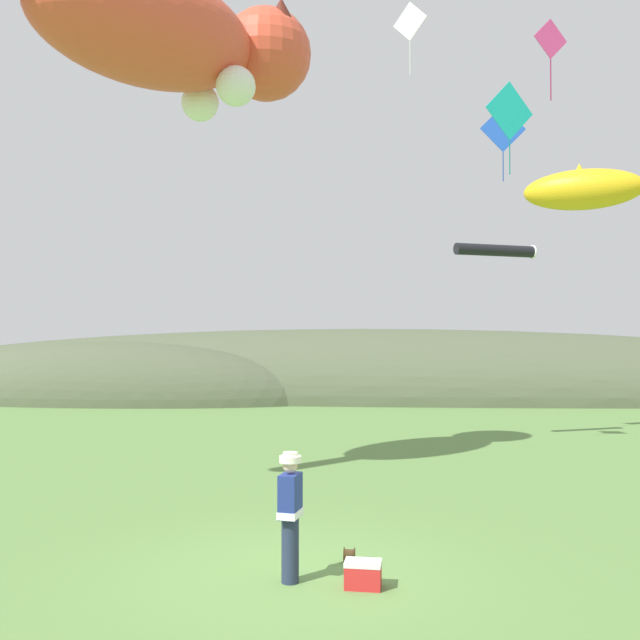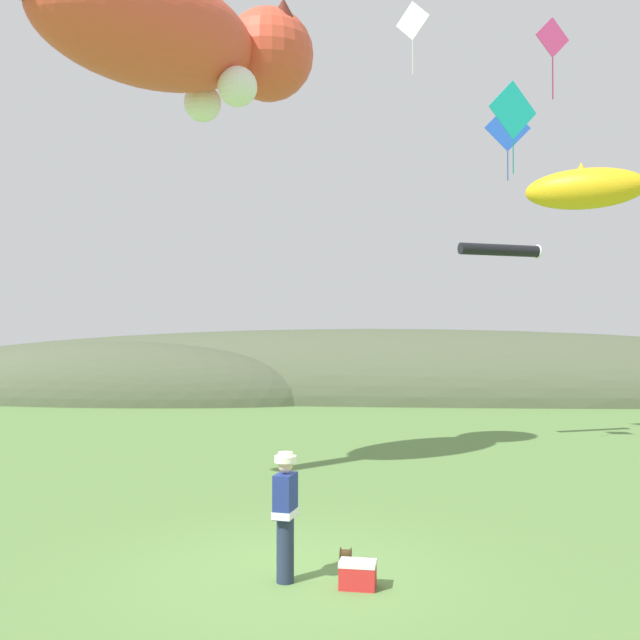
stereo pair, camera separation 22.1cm
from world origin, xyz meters
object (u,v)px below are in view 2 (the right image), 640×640
Objects in this scene: kite_diamond_pink at (552,39)px; kite_diamond_blue at (508,128)px; festival_attendant at (285,512)px; kite_diamond_white at (413,22)px; kite_giant_cat at (176,38)px; kite_spool at (346,555)px; kite_tube_streamer at (501,250)px; picnic_cooler at (358,574)px; kite_diamond_teal at (513,110)px; kite_fish_windsock at (604,187)px.

kite_diamond_blue is (0.05, 6.54, -0.05)m from kite_diamond_pink.
kite_diamond_white reaches higher than festival_attendant.
kite_diamond_white is (5.46, 2.52, 1.22)m from kite_giant_cat.
kite_tube_streamer is at bearing 71.35° from kite_spool.
kite_giant_cat is 11.39m from kite_tube_streamer.
kite_spool is 0.43× the size of picnic_cooler.
kite_diamond_teal is (4.55, 9.12, 8.26)m from festival_attendant.
kite_spool is 0.12× the size of kite_diamond_pink.
festival_attendant is at bearing -137.42° from kite_fish_windsock.
festival_attendant is 0.66× the size of kite_tube_streamer.
kite_diamond_teal is at bearing 10.89° from kite_diamond_white.
kite_diamond_teal is 3.26m from kite_diamond_pink.
kite_fish_windsock is at bearing -83.68° from kite_diamond_blue.
picnic_cooler is 9.47m from kite_fish_windsock.
kite_spool is 12.13m from kite_giant_cat.
kite_fish_windsock is (4.72, 5.37, 6.21)m from picnic_cooler.
kite_fish_windsock is 1.72× the size of kite_diamond_white.
kite_fish_windsock is at bearing -37.97° from kite_diamond_pink.
kite_giant_cat is at bearing -159.43° from kite_diamond_teal.
picnic_cooler is 0.22× the size of kite_diamond_blue.
kite_diamond_white is 5.16m from kite_diamond_blue.
kite_diamond_blue is at bearing -56.14° from kite_tube_streamer.
kite_giant_cat reaches higher than kite_diamond_pink.
kite_tube_streamer is at bearing 123.86° from kite_diamond_blue.
kite_giant_cat is 6.14m from kite_diamond_white.
kite_diamond_pink is at bearing -42.79° from kite_diamond_white.
kite_tube_streamer is 7.37m from kite_diamond_white.
kite_diamond_blue reaches higher than kite_spool.
kite_giant_cat reaches higher than kite_tube_streamer.
picnic_cooler reaches higher than kite_spool.
picnic_cooler is 16.24m from kite_diamond_blue.
kite_fish_windsock is (9.22, -0.84, -3.83)m from kite_giant_cat.
picnic_cooler is at bearing -96.24° from kite_diamond_white.
kite_tube_streamer is at bearing 97.46° from kite_fish_windsock.
kite_diamond_white is (1.95, 8.62, 10.49)m from festival_attendant.
kite_diamond_white reaches higher than kite_tube_streamer.
kite_spool is 1.08m from picnic_cooler.
kite_diamond_white is (-2.79, -4.11, 5.45)m from kite_tube_streamer.
festival_attendant is 0.23× the size of kite_giant_cat.
kite_giant_cat is at bearing 178.79° from kite_diamond_pink.
kite_diamond_blue is at bearing 68.44° from festival_attendant.
kite_diamond_white is 1.07× the size of kite_diamond_pink.
festival_attendant is 9.48m from kite_fish_windsock.
kite_diamond_pink is (0.13, -6.81, 3.75)m from kite_tube_streamer.
picnic_cooler is at bearing -106.25° from kite_tube_streamer.
kite_tube_streamer is (-0.98, 7.47, -0.40)m from kite_fish_windsock.
picnic_cooler is 14.58m from kite_tube_streamer.
kite_giant_cat is (-4.50, 6.21, 10.04)m from picnic_cooler.
kite_diamond_teal is (-1.17, 3.86, 2.82)m from kite_fish_windsock.
kite_diamond_pink is at bearing 50.55° from festival_attendant.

